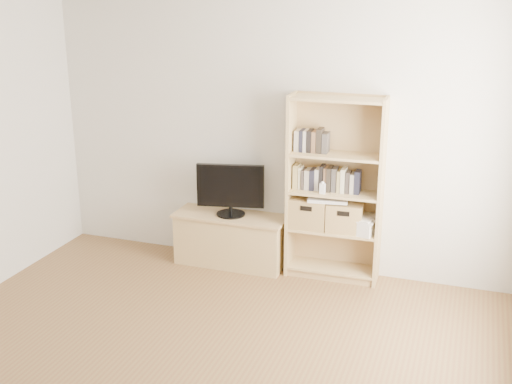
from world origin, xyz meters
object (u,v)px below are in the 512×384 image
at_px(tv_stand, 231,240).
at_px(basket_right, 345,216).
at_px(baby_monitor, 322,189).
at_px(basket_left, 309,212).
at_px(laptop, 328,198).
at_px(bookshelf, 335,189).
at_px(television, 230,190).

height_order(tv_stand, basket_right, basket_right).
bearing_deg(baby_monitor, basket_left, 152.13).
relative_size(basket_left, laptop, 0.95).
xyz_separation_m(bookshelf, basket_right, (0.11, -0.00, -0.25)).
distance_m(tv_stand, television, 0.52).
distance_m(bookshelf, basket_left, 0.33).
bearing_deg(basket_left, television, -178.26).
bearing_deg(tv_stand, basket_left, 2.64).
height_order(tv_stand, baby_monitor, baby_monitor).
relative_size(baby_monitor, basket_left, 0.28).
bearing_deg(laptop, basket_right, -2.74).
xyz_separation_m(television, basket_right, (1.11, 0.04, -0.15)).
bearing_deg(bookshelf, baby_monitor, -135.00).
bearing_deg(baby_monitor, tv_stand, -178.50).
xyz_separation_m(tv_stand, bookshelf, (1.01, 0.05, 0.62)).
relative_size(television, baby_monitor, 6.88).
xyz_separation_m(baby_monitor, laptop, (0.04, 0.08, -0.12)).
bearing_deg(baby_monitor, bookshelf, 51.29).
bearing_deg(basket_right, baby_monitor, -157.98).
xyz_separation_m(tv_stand, basket_right, (1.11, 0.04, 0.37)).
distance_m(television, basket_right, 1.13).
bearing_deg(tv_stand, basket_right, 2.32).
relative_size(tv_stand, bookshelf, 0.62).
distance_m(baby_monitor, basket_right, 0.36).
xyz_separation_m(television, basket_left, (0.78, 0.04, -0.15)).
xyz_separation_m(tv_stand, television, (0.00, 0.00, 0.52)).
height_order(basket_left, laptop, laptop).
distance_m(television, laptop, 0.96).
distance_m(tv_stand, bookshelf, 1.18).
xyz_separation_m(basket_left, basket_right, (0.34, 0.01, -0.01)).
bearing_deg(laptop, television, 173.05).
relative_size(television, laptop, 1.80).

